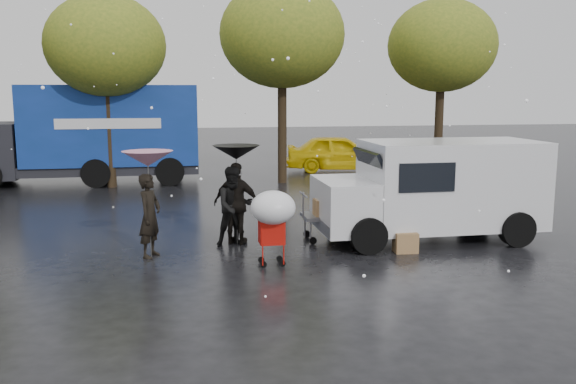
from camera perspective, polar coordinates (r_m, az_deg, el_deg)
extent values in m
plane|color=black|center=(12.16, -4.05, -6.25)|extent=(90.00, 90.00, 0.00)
imported|color=black|center=(12.40, -12.80, -2.17)|extent=(0.62, 0.72, 1.68)
imported|color=black|center=(13.06, -5.02, -1.33)|extent=(0.91, 0.75, 1.70)
imported|color=black|center=(13.15, -4.81, -1.09)|extent=(1.13, 0.84, 1.78)
cylinder|color=#4C4C4C|center=(12.37, -12.83, -1.49)|extent=(0.02, 0.02, 1.98)
cone|color=#C95289|center=(12.23, -12.99, 3.06)|extent=(1.00, 1.00, 0.30)
sphere|color=#4C4C4C|center=(12.23, -13.00, 3.20)|extent=(0.06, 0.06, 0.06)
cylinder|color=#4C4C4C|center=(13.13, -4.81, -0.63)|extent=(0.02, 0.02, 2.00)
cone|color=black|center=(12.99, -4.87, 3.72)|extent=(1.01, 1.01, 0.30)
sphere|color=#4C4C4C|center=(12.99, -4.87, 3.85)|extent=(0.06, 0.06, 0.06)
cube|color=slate|center=(13.58, 4.54, -2.21)|extent=(1.50, 0.80, 0.08)
cylinder|color=slate|center=(13.37, 1.44, -1.28)|extent=(0.04, 0.04, 0.60)
cube|color=#966241|center=(13.73, 5.85, -1.09)|extent=(0.55, 0.45, 0.40)
cube|color=#966241|center=(13.37, 3.42, -1.44)|extent=(0.45, 0.40, 0.35)
cube|color=#966241|center=(13.42, 5.97, 0.14)|extent=(0.40, 0.35, 0.28)
cube|color=tan|center=(13.58, 4.75, -1.79)|extent=(0.90, 0.55, 0.12)
cylinder|color=black|center=(13.24, 2.35, -4.58)|extent=(0.16, 0.05, 0.16)
cylinder|color=black|center=(13.85, 1.77, -3.95)|extent=(0.16, 0.05, 0.16)
cylinder|color=black|center=(13.55, 7.32, -4.32)|extent=(0.16, 0.05, 0.16)
cylinder|color=black|center=(14.15, 6.53, -3.72)|extent=(0.16, 0.05, 0.16)
cube|color=red|center=(11.57, -1.55, -3.72)|extent=(0.47, 0.41, 0.45)
cylinder|color=red|center=(11.31, -1.41, -2.11)|extent=(0.42, 0.02, 0.02)
cylinder|color=#4C4C4C|center=(11.32, -1.40, -2.46)|extent=(0.02, 0.02, 0.60)
ellipsoid|color=white|center=(11.28, -1.41, -1.46)|extent=(0.84, 0.84, 0.63)
cylinder|color=black|center=(11.54, -2.30, -6.79)|extent=(0.12, 0.04, 0.12)
cylinder|color=black|center=(11.85, -2.52, -6.36)|extent=(0.12, 0.04, 0.12)
cylinder|color=black|center=(11.59, -0.53, -6.70)|extent=(0.12, 0.04, 0.12)
cylinder|color=black|center=(11.90, -0.79, -6.28)|extent=(0.12, 0.04, 0.12)
cube|color=silver|center=(14.02, 14.99, 0.77)|extent=(3.80, 2.00, 1.90)
cube|color=silver|center=(13.25, 5.49, -1.20)|extent=(1.20, 1.95, 1.10)
cube|color=black|center=(13.28, 7.83, 2.49)|extent=(0.37, 1.70, 0.67)
cube|color=slate|center=(13.19, 3.16, -2.99)|extent=(0.12, 1.90, 0.25)
cylinder|color=black|center=(12.51, 7.53, -4.07)|extent=(0.76, 0.28, 0.76)
cylinder|color=black|center=(14.29, 5.19, -2.34)|extent=(0.76, 0.28, 0.76)
cylinder|color=black|center=(13.87, 20.63, -3.26)|extent=(0.76, 0.28, 0.76)
cylinder|color=black|center=(15.49, 17.03, -1.80)|extent=(0.76, 0.28, 0.76)
cube|color=navy|center=(22.89, -16.13, 6.07)|extent=(6.00, 2.50, 2.80)
cube|color=black|center=(23.14, -18.42, 2.14)|extent=(8.00, 2.30, 0.35)
cube|color=silver|center=(21.63, -16.46, 6.15)|extent=(3.50, 0.03, 0.35)
cylinder|color=black|center=(24.85, -24.92, 2.09)|extent=(1.00, 0.30, 1.00)
cylinder|color=black|center=(21.78, -10.99, 1.89)|extent=(1.00, 0.30, 1.00)
cylinder|color=black|center=(24.06, -10.95, 2.59)|extent=(1.00, 0.30, 1.00)
cube|color=#966241|center=(12.81, 10.93, -4.63)|extent=(0.49, 0.40, 0.42)
cube|color=#966241|center=(14.38, 7.23, -3.12)|extent=(0.55, 0.48, 0.36)
imported|color=yellow|center=(25.39, 4.85, 3.65)|extent=(4.69, 2.56, 1.51)
cylinder|color=black|center=(21.78, -16.39, 6.28)|extent=(0.32, 0.32, 4.48)
ellipsoid|color=#49611B|center=(21.81, -16.70, 13.01)|extent=(4.00, 4.00, 3.40)
cylinder|color=black|center=(21.99, -0.55, 7.23)|extent=(0.32, 0.32, 4.90)
ellipsoid|color=#49611B|center=(22.06, -0.56, 14.52)|extent=(4.40, 4.40, 3.74)
cylinder|color=black|center=(23.77, 13.95, 6.78)|extent=(0.32, 0.32, 4.62)
ellipsoid|color=#49611B|center=(23.81, 14.21, 13.13)|extent=(4.00, 4.00, 3.40)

